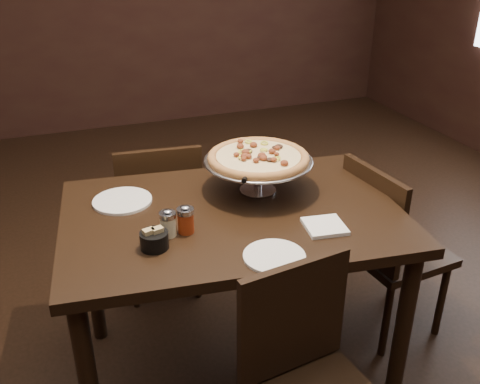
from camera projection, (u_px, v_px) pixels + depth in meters
name	position (u px, v px, depth m)	size (l,w,h in m)	color
room	(233.00, 58.00, 1.92)	(6.04, 7.04, 2.84)	black
dining_table	(233.00, 235.00, 2.15)	(1.41, 1.03, 0.82)	black
pizza_stand	(258.00, 158.00, 2.19)	(0.45, 0.45, 0.19)	#AFB0B6
parmesan_shaker	(168.00, 223.00, 1.91)	(0.06, 0.06, 0.11)	beige
pepper_flake_shaker	(186.00, 220.00, 1.93)	(0.06, 0.06, 0.11)	maroon
packet_caddy	(154.00, 240.00, 1.85)	(0.10, 0.10, 0.08)	black
napkin_stack	(325.00, 226.00, 1.98)	(0.14, 0.14, 0.02)	white
plate_left	(122.00, 201.00, 2.16)	(0.24, 0.24, 0.01)	white
plate_near	(274.00, 256.00, 1.80)	(0.21, 0.21, 0.01)	white
serving_spatula	(248.00, 175.00, 2.05)	(0.17, 0.17, 0.02)	#AFB0B6
chair_far	(160.00, 214.00, 2.77)	(0.46, 0.46, 0.89)	black
chair_near	(310.00, 382.00, 1.76)	(0.46, 0.46, 0.88)	black
chair_side	(386.00, 245.00, 2.50)	(0.46, 0.46, 0.89)	black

